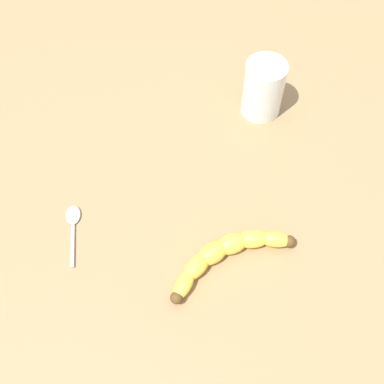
% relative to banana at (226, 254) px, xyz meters
% --- Properties ---
extents(wooden_tabletop, '(1.20, 1.20, 0.03)m').
position_rel_banana_xyz_m(wooden_tabletop, '(-0.16, -0.12, -0.03)').
color(wooden_tabletop, '#94714A').
rests_on(wooden_tabletop, ground).
extents(banana, '(0.17, 0.15, 0.03)m').
position_rel_banana_xyz_m(banana, '(0.00, 0.00, 0.00)').
color(banana, yellow).
rests_on(banana, wooden_tabletop).
extents(smoothie_glass, '(0.07, 0.07, 0.11)m').
position_rel_banana_xyz_m(smoothie_glass, '(-0.32, -0.04, 0.04)').
color(smoothie_glass, silver).
rests_on(smoothie_glass, wooden_tabletop).
extents(teaspoon, '(0.11, 0.06, 0.01)m').
position_rel_banana_xyz_m(teaspoon, '(0.02, -0.26, -0.01)').
color(teaspoon, silver).
rests_on(teaspoon, wooden_tabletop).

